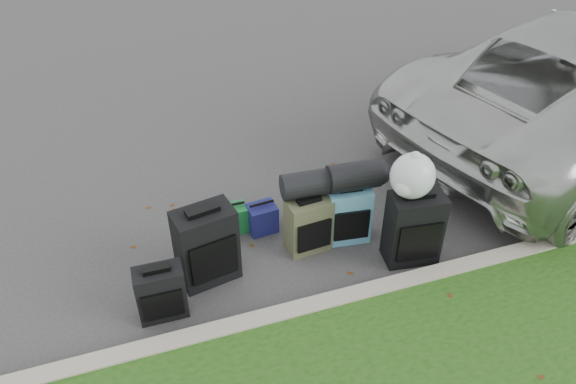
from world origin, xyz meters
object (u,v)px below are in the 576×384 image
object	(u,v)px
suitcase_large_black_right	(413,228)
tote_navy	(262,218)
suitcase_large_black_left	(206,246)
tote_green	(234,218)
suitcase_teal	(348,214)
suitcase_small_black	(161,293)
suitcase_olive	(308,225)

from	to	relation	value
suitcase_large_black_right	tote_navy	bearing A→B (deg)	152.59
suitcase_large_black_right	tote_navy	world-z (taller)	suitcase_large_black_right
suitcase_large_black_left	suitcase_large_black_right	xyz separation A→B (m)	(2.04, -0.40, -0.01)
suitcase_large_black_left	tote_green	xyz separation A→B (m)	(0.42, 0.62, -0.26)
suitcase_large_black_right	suitcase_teal	bearing A→B (deg)	142.17
suitcase_small_black	suitcase_teal	world-z (taller)	suitcase_teal
suitcase_olive	suitcase_large_black_right	xyz separation A→B (m)	(0.95, -0.49, 0.09)
suitcase_large_black_left	suitcase_large_black_right	distance (m)	2.08
suitcase_teal	tote_green	world-z (taller)	suitcase_teal
suitcase_small_black	tote_navy	world-z (taller)	suitcase_small_black
suitcase_olive	suitcase_small_black	bearing A→B (deg)	-169.25
suitcase_large_black_left	suitcase_large_black_right	size ratio (longest dim) A/B	1.03
tote_navy	tote_green	bearing A→B (deg)	155.39
suitcase_olive	tote_green	world-z (taller)	suitcase_olive
suitcase_small_black	tote_green	size ratio (longest dim) A/B	1.79
suitcase_olive	tote_navy	world-z (taller)	suitcase_olive
suitcase_teal	tote_green	distance (m)	1.25
suitcase_teal	tote_green	bearing A→B (deg)	161.98
suitcase_large_black_left	tote_navy	world-z (taller)	suitcase_large_black_left
tote_navy	suitcase_large_black_right	bearing A→B (deg)	-39.56
tote_navy	suitcase_teal	bearing A→B (deg)	-31.70
suitcase_large_black_right	suitcase_large_black_left	bearing A→B (deg)	176.21
tote_green	suitcase_teal	bearing A→B (deg)	-25.66
suitcase_teal	tote_navy	xyz separation A→B (m)	(-0.83, 0.42, -0.16)
suitcase_teal	suitcase_small_black	bearing A→B (deg)	-160.70
suitcase_olive	tote_green	size ratio (longest dim) A/B	2.00
suitcase_teal	tote_green	xyz separation A→B (m)	(-1.12, 0.53, -0.17)
suitcase_large_black_right	suitcase_olive	bearing A→B (deg)	159.96
suitcase_olive	suitcase_large_black_left	bearing A→B (deg)	-179.73
suitcase_olive	suitcase_teal	world-z (taller)	suitcase_teal
tote_green	suitcase_olive	bearing A→B (deg)	-39.16
suitcase_large_black_left	tote_green	bearing A→B (deg)	45.27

